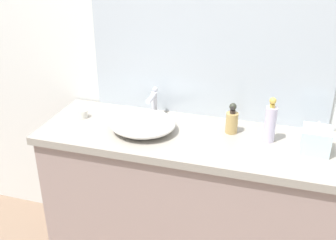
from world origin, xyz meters
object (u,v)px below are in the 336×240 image
at_px(sink_basin, 143,123).
at_px(soap_dispenser, 232,121).
at_px(lotion_bottle, 270,123).
at_px(candle_jar, 83,114).
at_px(tissue_box, 316,139).

xyz_separation_m(sink_basin, soap_dispenser, (0.44, 0.11, 0.02)).
bearing_deg(lotion_bottle, soap_dispenser, 168.52).
bearing_deg(sink_basin, soap_dispenser, 14.62).
height_order(lotion_bottle, candle_jar, lotion_bottle).
distance_m(sink_basin, lotion_bottle, 0.63).
bearing_deg(soap_dispenser, sink_basin, -165.38).
bearing_deg(candle_jar, tissue_box, -0.91).
bearing_deg(soap_dispenser, lotion_bottle, -11.48).
bearing_deg(tissue_box, candle_jar, 179.09).
bearing_deg(lotion_bottle, sink_basin, -173.10).
distance_m(soap_dispenser, candle_jar, 0.81).
distance_m(soap_dispenser, lotion_bottle, 0.19).
distance_m(tissue_box, candle_jar, 1.21).
distance_m(lotion_bottle, candle_jar, 0.99).
relative_size(sink_basin, candle_jar, 7.13).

